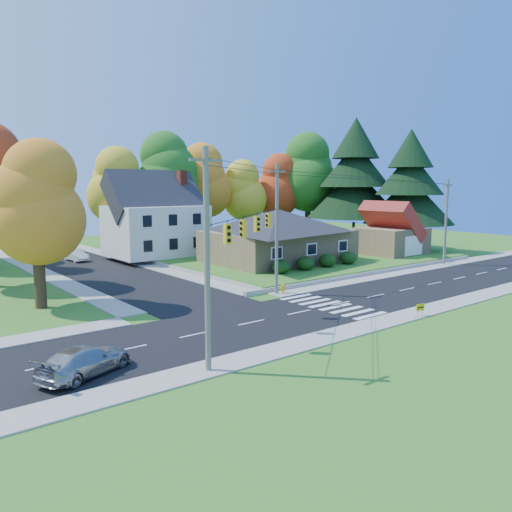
{
  "coord_description": "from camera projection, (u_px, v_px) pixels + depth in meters",
  "views": [
    {
      "loc": [
        -26.22,
        -23.44,
        8.31
      ],
      "look_at": [
        -1.3,
        8.0,
        2.67
      ],
      "focal_mm": 35.0,
      "sensor_mm": 36.0,
      "label": 1
    }
  ],
  "objects": [
    {
      "name": "road_cross",
      "position": [
        95.0,
        268.0,
        50.73
      ],
      "size": [
        8.0,
        44.0,
        0.02
      ],
      "primitive_type": "cube",
      "color": "black",
      "rests_on": "ground"
    },
    {
      "name": "ground",
      "position": [
        340.0,
        304.0,
        35.48
      ],
      "size": [
        120.0,
        120.0,
        0.0
      ],
      "primitive_type": "plane",
      "color": "#3D7923"
    },
    {
      "name": "garage",
      "position": [
        392.0,
        233.0,
        57.92
      ],
      "size": [
        7.3,
        6.3,
        4.6
      ],
      "color": "tan",
      "rests_on": "lawn"
    },
    {
      "name": "fire_hydrant",
      "position": [
        283.0,
        289.0,
        38.86
      ],
      "size": [
        0.43,
        0.33,
        0.75
      ],
      "color": "#EAA200",
      "rests_on": "ground"
    },
    {
      "name": "tree_lot_1",
      "position": [
        165.0,
        175.0,
        62.21
      ],
      "size": [
        7.84,
        7.84,
        14.6
      ],
      "color": "#3F2A19",
      "rests_on": "lawn"
    },
    {
      "name": "tree_lot_3",
      "position": [
        242.0,
        191.0,
        69.86
      ],
      "size": [
        6.16,
        6.16,
        11.47
      ],
      "color": "#3F2A19",
      "rests_on": "lawn"
    },
    {
      "name": "tree_lot_5",
      "position": [
        308.0,
        173.0,
        73.32
      ],
      "size": [
        8.4,
        8.4,
        15.64
      ],
      "color": "#3F2A19",
      "rests_on": "lawn"
    },
    {
      "name": "conifer_east_b",
      "position": [
        409.0,
        186.0,
        62.41
      ],
      "size": [
        11.2,
        11.2,
        14.84
      ],
      "color": "#3F2A19",
      "rests_on": "lawn"
    },
    {
      "name": "silver_sedan",
      "position": [
        85.0,
        361.0,
        21.98
      ],
      "size": [
        4.9,
        3.48,
        1.32
      ],
      "primitive_type": "imported",
      "rotation": [
        0.0,
        0.0,
        1.98
      ],
      "color": "#A3A3A3",
      "rests_on": "road_main"
    },
    {
      "name": "hedge_row",
      "position": [
        316.0,
        262.0,
        47.54
      ],
      "size": [
        10.7,
        1.7,
        1.27
      ],
      "color": "#163A10",
      "rests_on": "lawn"
    },
    {
      "name": "sidewalk_north",
      "position": [
        292.0,
        292.0,
        39.35
      ],
      "size": [
        90.0,
        2.0,
        0.08
      ],
      "primitive_type": "cube",
      "color": "#9C9A90",
      "rests_on": "ground"
    },
    {
      "name": "tree_lot_2",
      "position": [
        202.0,
        181.0,
        66.77
      ],
      "size": [
        7.28,
        7.28,
        13.56
      ],
      "color": "#3F2A19",
      "rests_on": "lawn"
    },
    {
      "name": "tree_west_0",
      "position": [
        35.0,
        203.0,
        33.34
      ],
      "size": [
        6.16,
        6.16,
        11.47
      ],
      "color": "#3F2A19",
      "rests_on": "ground"
    },
    {
      "name": "colonial_house",
      "position": [
        156.0,
        219.0,
        56.59
      ],
      "size": [
        10.4,
        8.4,
        9.6
      ],
      "color": "silver",
      "rests_on": "lawn"
    },
    {
      "name": "white_car",
      "position": [
        76.0,
        255.0,
        55.56
      ],
      "size": [
        1.79,
        4.13,
        1.32
      ],
      "primitive_type": "imported",
      "rotation": [
        0.0,
        0.0,
        0.1
      ],
      "color": "white",
      "rests_on": "road_cross"
    },
    {
      "name": "conifer_east_a",
      "position": [
        355.0,
        178.0,
        67.85
      ],
      "size": [
        12.8,
        12.8,
        16.96
      ],
      "color": "#3F2A19",
      "rests_on": "lawn"
    },
    {
      "name": "road_main",
      "position": [
        340.0,
        304.0,
        35.48
      ],
      "size": [
        90.0,
        8.0,
        0.02
      ],
      "primitive_type": "cube",
      "color": "black",
      "rests_on": "ground"
    },
    {
      "name": "traffic_infrastructure",
      "position": [
        326.0,
        231.0,
        35.72
      ],
      "size": [
        38.1,
        10.66,
        10.0
      ],
      "color": "#666059",
      "rests_on": "ground"
    },
    {
      "name": "tree_lot_4",
      "position": [
        279.0,
        186.0,
        72.69
      ],
      "size": [
        6.72,
        6.72,
        12.51
      ],
      "color": "#3F2A19",
      "rests_on": "lawn"
    },
    {
      "name": "tree_lot_0",
      "position": [
        116.0,
        186.0,
        59.48
      ],
      "size": [
        6.72,
        6.72,
        12.51
      ],
      "color": "#3F2A19",
      "rests_on": "lawn"
    },
    {
      "name": "yard_sign",
      "position": [
        420.0,
        308.0,
        31.85
      ],
      "size": [
        0.67,
        0.17,
        0.84
      ],
      "color": "black",
      "rests_on": "ground"
    },
    {
      "name": "ranch_house",
      "position": [
        278.0,
        234.0,
        52.36
      ],
      "size": [
        14.6,
        10.6,
        5.4
      ],
      "color": "tan",
      "rests_on": "lawn"
    },
    {
      "name": "lawn",
      "position": [
        282.0,
        254.0,
        59.74
      ],
      "size": [
        30.0,
        30.0,
        0.5
      ],
      "primitive_type": "cube",
      "color": "#3D7923",
      "rests_on": "ground"
    },
    {
      "name": "sidewalk_south",
      "position": [
        399.0,
        318.0,
        31.59
      ],
      "size": [
        90.0,
        2.0,
        0.08
      ],
      "primitive_type": "cube",
      "color": "#9C9A90",
      "rests_on": "ground"
    }
  ]
}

